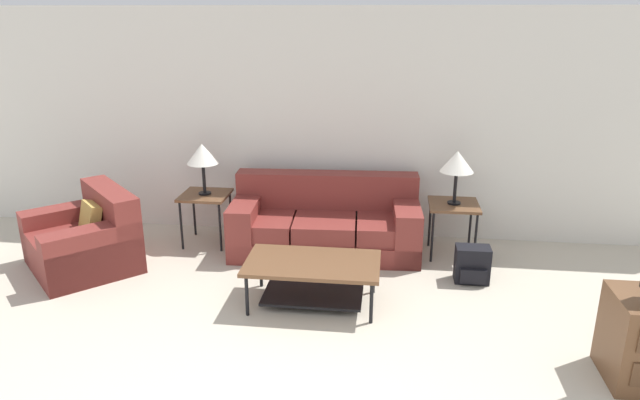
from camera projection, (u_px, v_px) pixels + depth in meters
name	position (u px, v px, depth m)	size (l,w,h in m)	color
wall_back	(335.00, 125.00, 6.50)	(8.79, 0.06, 2.60)	silver
couch	(326.00, 225.00, 6.29)	(2.07, 0.98, 0.82)	maroon
armchair	(86.00, 240.00, 5.89)	(1.43, 1.43, 0.80)	maroon
coffee_table	(313.00, 272.00, 5.11)	(1.20, 0.68, 0.42)	brown
side_table_left	(205.00, 199.00, 6.41)	(0.52, 0.51, 0.59)	brown
side_table_right	(453.00, 209.00, 6.09)	(0.52, 0.51, 0.59)	brown
table_lamp_left	(202.00, 155.00, 6.25)	(0.35, 0.35, 0.57)	black
table_lamp_right	(457.00, 162.00, 5.93)	(0.35, 0.35, 0.57)	black
backpack	(472.00, 265.00, 5.58)	(0.33, 0.29, 0.36)	black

